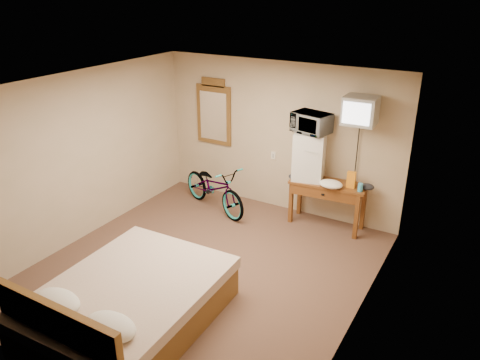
% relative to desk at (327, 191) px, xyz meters
% --- Properties ---
extents(room, '(4.60, 4.64, 2.50)m').
position_rel_desk_xyz_m(room, '(-1.00, -2.01, 0.64)').
color(room, '#4F3327').
rests_on(room, ground).
extents(desk, '(1.21, 0.56, 0.75)m').
position_rel_desk_xyz_m(desk, '(0.00, 0.00, 0.00)').
color(desk, brown).
rests_on(desk, floor).
extents(mini_fridge, '(0.54, 0.53, 0.76)m').
position_rel_desk_xyz_m(mini_fridge, '(-0.34, 0.03, 0.52)').
color(mini_fridge, silver).
rests_on(mini_fridge, desk).
extents(microwave, '(0.63, 0.50, 0.31)m').
position_rel_desk_xyz_m(microwave, '(-0.34, 0.03, 1.05)').
color(microwave, silver).
rests_on(microwave, mini_fridge).
extents(snack_bag, '(0.13, 0.09, 0.25)m').
position_rel_desk_xyz_m(snack_bag, '(0.36, 0.02, 0.26)').
color(snack_bag, orange).
rests_on(snack_bag, desk).
extents(blue_cup, '(0.07, 0.07, 0.13)m').
position_rel_desk_xyz_m(blue_cup, '(0.52, -0.05, 0.20)').
color(blue_cup, '#3CA0CE').
rests_on(blue_cup, desk).
extents(cloth_cream, '(0.36, 0.28, 0.11)m').
position_rel_desk_xyz_m(cloth_cream, '(0.10, -0.13, 0.19)').
color(cloth_cream, beige).
rests_on(cloth_cream, desk).
extents(cloth_dark_a, '(0.24, 0.18, 0.09)m').
position_rel_desk_xyz_m(cloth_dark_a, '(-0.49, -0.12, 0.18)').
color(cloth_dark_a, black).
rests_on(cloth_dark_a, desk).
extents(cloth_dark_b, '(0.20, 0.17, 0.09)m').
position_rel_desk_xyz_m(cloth_dark_b, '(0.60, 0.07, 0.18)').
color(cloth_dark_b, black).
rests_on(cloth_dark_b, desk).
extents(crt_television, '(0.47, 0.58, 0.40)m').
position_rel_desk_xyz_m(crt_television, '(0.39, 0.02, 1.34)').
color(crt_television, black).
rests_on(crt_television, room).
extents(wall_mirror, '(0.69, 0.04, 1.17)m').
position_rel_desk_xyz_m(wall_mirror, '(-2.26, 0.27, 0.90)').
color(wall_mirror, brown).
rests_on(wall_mirror, room).
extents(bicycle, '(1.67, 1.07, 0.83)m').
position_rel_desk_xyz_m(bicycle, '(-1.86, -0.37, -0.20)').
color(bicycle, black).
rests_on(bicycle, floor).
extents(bed, '(1.72, 2.24, 0.90)m').
position_rel_desk_xyz_m(bed, '(-1.09, -3.37, -0.32)').
color(bed, brown).
rests_on(bed, floor).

